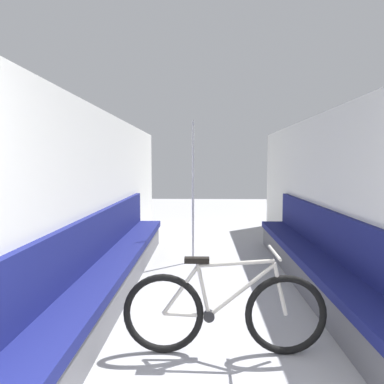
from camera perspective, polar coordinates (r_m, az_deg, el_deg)
wall_left at (r=4.48m, az=-15.44°, el=-1.37°), size 0.10×9.94×2.22m
wall_right at (r=4.59m, az=22.55°, el=-1.42°), size 0.10×9.94×2.22m
bench_seat_row_left at (r=4.67m, az=-11.88°, el=-11.07°), size 0.46×5.41×0.97m
bench_seat_row_right at (r=4.76m, az=18.95°, el=-10.93°), size 0.46×5.41×0.97m
bicycle at (r=3.20m, az=4.90°, el=-17.72°), size 1.65×0.46×0.85m
grab_pole_near at (r=5.80m, az=0.16°, el=-0.27°), size 0.08×0.08×2.20m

